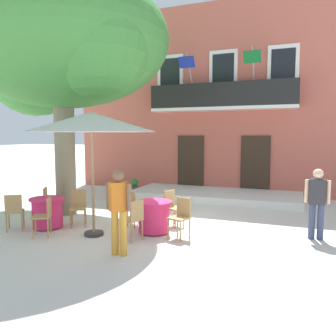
# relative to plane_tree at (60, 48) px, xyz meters

# --- Properties ---
(ground_plane) EXTENTS (120.00, 120.00, 0.00)m
(ground_plane) POSITION_rel_plane_tree_xyz_m (3.27, 0.11, -4.82)
(ground_plane) COLOR silver
(building_facade) EXTENTS (13.00, 5.09, 7.50)m
(building_facade) POSITION_rel_plane_tree_xyz_m (3.66, 7.10, -1.07)
(building_facade) COLOR #BC5B4C
(building_facade) RESTS_ON ground
(entrance_step_platform) EXTENTS (6.09, 2.44, 0.25)m
(entrance_step_platform) POSITION_rel_plane_tree_xyz_m (3.66, 3.89, -4.69)
(entrance_step_platform) COLOR silver
(entrance_step_platform) RESTS_ON ground
(plane_tree) EXTENTS (6.32, 5.55, 6.80)m
(plane_tree) POSITION_rel_plane_tree_xyz_m (0.00, 0.00, 0.00)
(plane_tree) COLOR #7F755B
(plane_tree) RESTS_ON ground
(cafe_table_near_tree) EXTENTS (0.86, 0.86, 0.76)m
(cafe_table_near_tree) POSITION_rel_plane_tree_xyz_m (0.62, -1.48, -4.43)
(cafe_table_near_tree) COLOR #E52D66
(cafe_table_near_tree) RESTS_ON ground
(cafe_chair_near_tree_0) EXTENTS (0.55, 0.55, 0.91)m
(cafe_chair_near_tree_0) POSITION_rel_plane_tree_xyz_m (1.07, -2.08, -4.29)
(cafe_chair_near_tree_0) COLOR tan
(cafe_chair_near_tree_0) RESTS_ON ground
(cafe_chair_near_tree_1) EXTENTS (0.55, 0.55, 0.91)m
(cafe_chair_near_tree_1) POSITION_rel_plane_tree_xyz_m (1.22, -1.02, -4.29)
(cafe_chair_near_tree_1) COLOR tan
(cafe_chair_near_tree_1) RESTS_ON ground
(cafe_chair_near_tree_2) EXTENTS (0.55, 0.55, 0.91)m
(cafe_chair_near_tree_2) POSITION_rel_plane_tree_xyz_m (0.17, -0.87, -4.29)
(cafe_chair_near_tree_2) COLOR tan
(cafe_chair_near_tree_2) RESTS_ON ground
(cafe_chair_near_tree_3) EXTENTS (0.56, 0.56, 0.91)m
(cafe_chair_near_tree_3) POSITION_rel_plane_tree_xyz_m (0.07, -1.99, -4.29)
(cafe_chair_near_tree_3) COLOR tan
(cafe_chair_near_tree_3) RESTS_ON ground
(cafe_table_middle) EXTENTS (0.86, 0.86, 0.76)m
(cafe_table_middle) POSITION_rel_plane_tree_xyz_m (3.28, -0.89, -4.43)
(cafe_table_middle) COLOR #E52D66
(cafe_table_middle) RESTS_ON ground
(cafe_chair_middle_0) EXTENTS (0.51, 0.51, 0.91)m
(cafe_chair_middle_0) POSITION_rel_plane_tree_xyz_m (4.02, -1.05, -4.29)
(cafe_chair_middle_0) COLOR tan
(cafe_chair_middle_0) RESTS_ON ground
(cafe_chair_middle_1) EXTENTS (0.52, 0.52, 0.91)m
(cafe_chair_middle_1) POSITION_rel_plane_tree_xyz_m (3.48, -0.16, -4.29)
(cafe_chair_middle_1) COLOR tan
(cafe_chair_middle_1) RESTS_ON ground
(cafe_chair_middle_2) EXTENTS (0.55, 0.55, 0.91)m
(cafe_chair_middle_2) POSITION_rel_plane_tree_xyz_m (2.59, -0.58, -4.29)
(cafe_chair_middle_2) COLOR tan
(cafe_chair_middle_2) RESTS_ON ground
(cafe_chair_middle_3) EXTENTS (0.51, 0.51, 0.91)m
(cafe_chair_middle_3) POSITION_rel_plane_tree_xyz_m (3.11, -1.62, -4.29)
(cafe_chair_middle_3) COLOR tan
(cafe_chair_middle_3) RESTS_ON ground
(cafe_umbrella) EXTENTS (2.90, 2.90, 2.85)m
(cafe_umbrella) POSITION_rel_plane_tree_xyz_m (2.06, -1.60, -2.21)
(cafe_umbrella) COLOR #997A56
(cafe_umbrella) RESTS_ON ground
(ground_planter_left) EXTENTS (0.32, 0.32, 0.54)m
(ground_planter_left) POSITION_rel_plane_tree_xyz_m (0.26, 4.12, -4.51)
(ground_planter_left) COLOR #47423D
(ground_planter_left) RESTS_ON ground
(pedestrian_near_entrance) EXTENTS (0.53, 0.24, 1.59)m
(pedestrian_near_entrance) POSITION_rel_plane_tree_xyz_m (6.88, -0.08, -3.92)
(pedestrian_near_entrance) COLOR #384260
(pedestrian_near_entrance) RESTS_ON ground
(pedestrian_by_tree) EXTENTS (0.53, 0.40, 1.67)m
(pedestrian_by_tree) POSITION_rel_plane_tree_xyz_m (3.25, -2.52, -3.88)
(pedestrian_by_tree) COLOR gold
(pedestrian_by_tree) RESTS_ON ground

